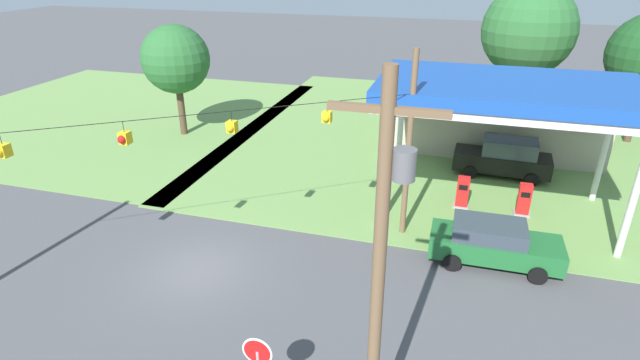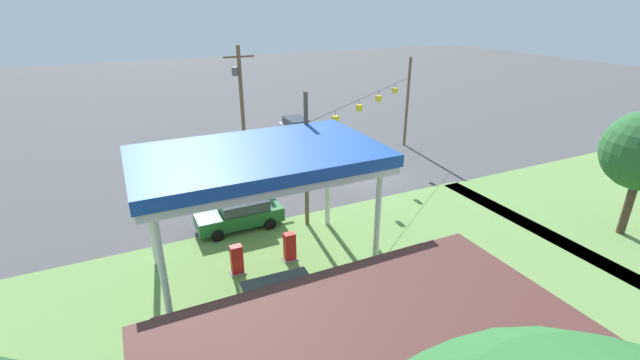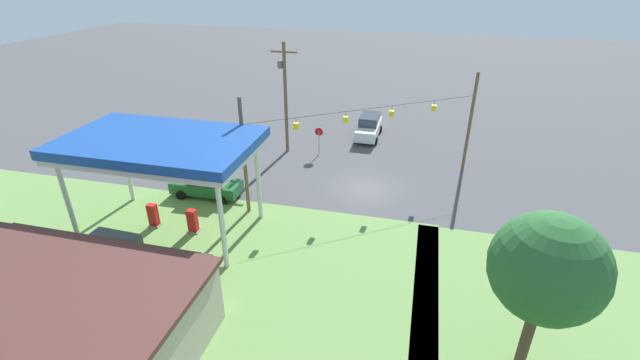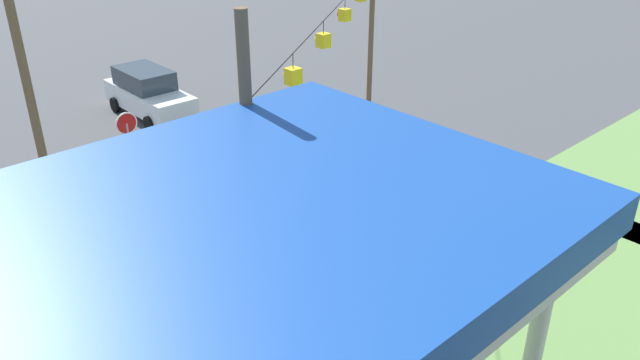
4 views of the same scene
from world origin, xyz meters
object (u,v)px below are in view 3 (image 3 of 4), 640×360
Objects in this scene: car_at_pumps_front at (207,184)px; car_at_pumps_rear at (117,256)px; gas_station_canopy at (159,146)px; fuel_pump_far at (153,216)px; car_on_crossroad at (369,126)px; gas_station_store at (45,322)px; stop_sign_roadside at (319,135)px; fuel_pump_near at (193,222)px; tree_west_verge at (547,269)px; utility_pole_main at (285,93)px.

car_at_pumps_front is 0.98× the size of car_at_pumps_rear.
gas_station_canopy is 7.00× the size of fuel_pump_far.
gas_station_store is at bearing -17.72° from car_on_crossroad.
car_at_pumps_front is 1.95× the size of stop_sign_roadside.
gas_station_store is (-0.12, 9.66, -3.86)m from gas_station_canopy.
car_at_pumps_rear is at bearing 99.54° from fuel_pump_far.
fuel_pump_far is at bearing 0.00° from fuel_pump_near.
fuel_pump_near is 0.31× the size of car_at_pumps_rear.
car_at_pumps_rear is at bearing 82.11° from gas_station_canopy.
tree_west_verge is (-17.91, 5.49, 4.15)m from fuel_pump_near.
tree_west_verge reaches higher than car_on_crossroad.
fuel_pump_far is 0.32× the size of car_at_pumps_front.
fuel_pump_near is 0.62× the size of stop_sign_roadside.
car_at_pumps_rear is (-0.74, 4.41, 0.31)m from fuel_pump_far.
gas_station_canopy reaches higher than stop_sign_roadside.
car_on_crossroad is (-9.39, -28.27, -0.66)m from gas_station_store.
utility_pole_main is at bearing -97.14° from gas_station_store.
car_at_pumps_rear is (1.96, 4.41, 0.31)m from fuel_pump_near.
stop_sign_roadside is at bearing -54.79° from tree_west_verge.
car_at_pumps_rear is at bearing -23.09° from car_on_crossroad.
car_at_pumps_rear is (0.69, 8.81, 0.15)m from car_at_pumps_front.
fuel_pump_far is 0.22× the size of tree_west_verge.
stop_sign_roadside is at bearing -33.60° from car_on_crossroad.
gas_station_store is 14.10m from car_at_pumps_front.
car_at_pumps_front is at bearing -89.81° from gas_station_store.
gas_station_store reaches higher than car_at_pumps_rear.
fuel_pump_near is at bearing -17.03° from tree_west_verge.
car_on_crossroad is at bearing -141.71° from utility_pole_main.
fuel_pump_near is 14.31m from utility_pole_main.
car_at_pumps_front is (-0.08, -4.41, -4.67)m from gas_station_canopy.
fuel_pump_far is 21.73m from tree_west_verge.
utility_pole_main is at bearing -107.98° from fuel_pump_far.
stop_sign_roadside reaches higher than car_at_pumps_front.
car_at_pumps_front is (-1.43, -4.41, 0.16)m from fuel_pump_far.
car_at_pumps_front is at bearing -73.87° from fuel_pump_near.
gas_station_canopy is 2.13× the size of car_on_crossroad.
tree_west_verge reaches higher than gas_station_store.
car_at_pumps_rear is 18.97m from stop_sign_roadside.
fuel_pump_far is 15.28m from stop_sign_roadside.
car_at_pumps_rear is at bearing 85.06° from car_at_pumps_front.
fuel_pump_far is 0.17× the size of utility_pole_main.
gas_station_canopy is at bearing 0.07° from fuel_pump_near.
car_at_pumps_front is (0.05, -14.07, -0.82)m from gas_station_store.
gas_station_store is 8.11× the size of fuel_pump_far.
gas_station_store is at bearing 90.73° from gas_station_canopy.
stop_sign_roadside is 4.49m from utility_pole_main.
car_on_crossroad is at bearing -108.37° from gas_station_store.
car_at_pumps_rear is 2.00× the size of stop_sign_roadside.
gas_station_store is 5.05× the size of stop_sign_roadside.
tree_west_verge is at bearing 164.11° from gas_station_canopy.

